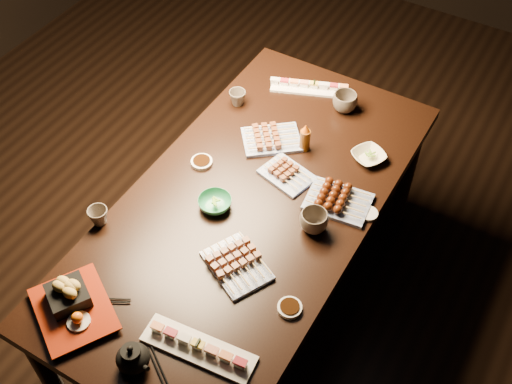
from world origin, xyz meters
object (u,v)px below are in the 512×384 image
(teacup_far_left, at_px, (238,98))
(dining_table, at_px, (250,260))
(yakitori_plate_right, at_px, (237,262))
(tempura_tray, at_px, (71,304))
(sushi_platter_near, at_px, (198,346))
(teacup_near_left, at_px, (99,216))
(yakitori_plate_center, at_px, (287,172))
(sushi_platter_far, at_px, (309,85))
(edamame_bowl_green, at_px, (215,203))
(teacup_mid_right, at_px, (314,221))
(yakitori_plate_left, at_px, (272,136))
(teapot, at_px, (132,356))
(condiment_bottle, at_px, (305,137))
(teacup_far_right, at_px, (345,102))
(edamame_bowl_cream, at_px, (369,156))

(teacup_far_left, bearing_deg, dining_table, -53.97)
(yakitori_plate_right, distance_m, tempura_tray, 0.58)
(sushi_platter_near, height_order, tempura_tray, tempura_tray)
(yakitori_plate_right, bearing_deg, teacup_near_left, -143.82)
(yakitori_plate_center, bearing_deg, sushi_platter_far, 122.74)
(edamame_bowl_green, bearing_deg, sushi_platter_far, 90.87)
(yakitori_plate_center, xyz_separation_m, teacup_mid_right, (0.21, -0.18, 0.02))
(teacup_far_left, bearing_deg, yakitori_plate_left, -27.69)
(edamame_bowl_green, bearing_deg, teacup_near_left, -139.33)
(dining_table, xyz_separation_m, yakitori_plate_center, (0.05, 0.20, 0.40))
(teacup_near_left, bearing_deg, teapot, -40.24)
(condiment_bottle, bearing_deg, sushi_platter_far, 114.60)
(teacup_far_left, distance_m, teacup_far_right, 0.47)
(condiment_bottle, bearing_deg, sushi_platter_near, -82.34)
(edamame_bowl_green, height_order, teacup_far_right, teacup_far_right)
(dining_table, height_order, condiment_bottle, condiment_bottle)
(teacup_far_right, bearing_deg, edamame_bowl_green, -103.79)
(edamame_bowl_cream, bearing_deg, condiment_bottle, -162.51)
(sushi_platter_far, distance_m, edamame_bowl_green, 0.81)
(sushi_platter_far, height_order, teapot, teapot)
(tempura_tray, height_order, teacup_near_left, tempura_tray)
(sushi_platter_near, height_order, edamame_bowl_cream, sushi_platter_near)
(dining_table, distance_m, edamame_bowl_green, 0.42)
(edamame_bowl_green, relative_size, teacup_far_right, 1.20)
(dining_table, xyz_separation_m, sushi_platter_near, (0.18, -0.61, 0.40))
(dining_table, relative_size, yakitori_plate_right, 7.51)
(teacup_mid_right, bearing_deg, tempura_tray, -126.05)
(teacup_far_left, bearing_deg, teacup_mid_right, -36.73)
(edamame_bowl_green, xyz_separation_m, teacup_far_right, (0.19, 0.76, 0.02))
(yakitori_plate_right, relative_size, edamame_bowl_green, 1.84)
(teacup_near_left, bearing_deg, sushi_platter_far, 73.69)
(yakitori_plate_left, distance_m, teacup_far_right, 0.38)
(teacup_mid_right, bearing_deg, edamame_bowl_cream, 86.08)
(edamame_bowl_cream, height_order, tempura_tray, tempura_tray)
(teacup_mid_right, distance_m, condiment_bottle, 0.42)
(sushi_platter_far, bearing_deg, teacup_far_right, 145.33)
(yakitori_plate_center, distance_m, yakitori_plate_right, 0.48)
(teacup_mid_right, xyz_separation_m, condiment_bottle, (-0.23, 0.36, 0.03))
(yakitori_plate_left, relative_size, edamame_bowl_cream, 1.85)
(yakitori_plate_center, relative_size, edamame_bowl_green, 1.56)
(dining_table, distance_m, teacup_far_right, 0.80)
(teacup_mid_right, relative_size, teacup_far_right, 0.99)
(tempura_tray, xyz_separation_m, teapot, (0.29, -0.05, -0.00))
(yakitori_plate_left, distance_m, teacup_mid_right, 0.49)
(dining_table, bearing_deg, teacup_far_left, 132.43)
(yakitori_plate_right, bearing_deg, teacup_far_right, 118.97)
(yakitori_plate_left, xyz_separation_m, teacup_near_left, (-0.34, -0.71, 0.01))
(teacup_mid_right, bearing_deg, teacup_far_left, 143.27)
(tempura_tray, distance_m, teacup_near_left, 0.39)
(teacup_far_left, relative_size, teacup_far_right, 0.69)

